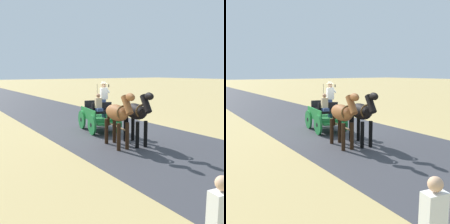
# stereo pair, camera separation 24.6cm
# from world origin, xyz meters

# --- Properties ---
(ground_plane) EXTENTS (200.00, 200.00, 0.00)m
(ground_plane) POSITION_xyz_m (0.00, 0.00, 0.00)
(ground_plane) COLOR tan
(road_surface) EXTENTS (6.28, 160.00, 0.01)m
(road_surface) POSITION_xyz_m (0.00, 0.00, 0.00)
(road_surface) COLOR #38383D
(road_surface) RESTS_ON ground
(horse_drawn_carriage) EXTENTS (1.81, 4.51, 2.50)m
(horse_drawn_carriage) POSITION_xyz_m (0.39, 0.00, 0.82)
(horse_drawn_carriage) COLOR #1E7233
(horse_drawn_carriage) RESTS_ON ground
(horse_near_side) EXTENTS (0.86, 2.15, 2.21)m
(horse_near_side) POSITION_xyz_m (0.50, 3.06, 1.32)
(horse_near_side) COLOR black
(horse_near_side) RESTS_ON ground
(horse_off_side) EXTENTS (0.77, 2.15, 2.21)m
(horse_off_side) POSITION_xyz_m (1.33, 2.91, 1.32)
(horse_off_side) COLOR brown
(horse_off_side) RESTS_ON ground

